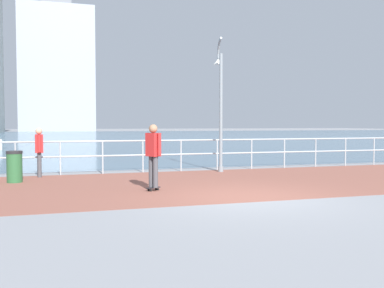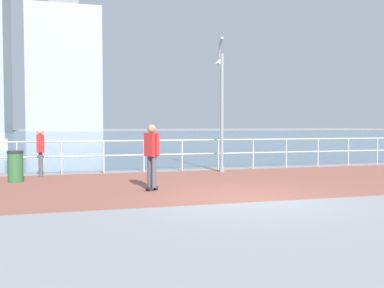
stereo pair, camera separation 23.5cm
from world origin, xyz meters
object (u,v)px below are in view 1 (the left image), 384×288
object	(u,v)px
lamppost	(220,98)
bystander	(39,148)
skateboarder	(153,151)
trash_bin	(14,167)

from	to	relation	value
lamppost	bystander	bearing A→B (deg)	179.28
skateboarder	trash_bin	size ratio (longest dim) A/B	1.84
skateboarder	bystander	xyz separation A→B (m)	(-2.95, 3.90, -0.09)
trash_bin	lamppost	bearing A→B (deg)	9.00
lamppost	bystander	size ratio (longest dim) A/B	3.01
skateboarder	trash_bin	bearing A→B (deg)	142.55
bystander	trash_bin	xyz separation A→B (m)	(-0.64, -1.16, -0.47)
lamppost	skateboarder	world-z (taller)	lamppost
skateboarder	trash_bin	xyz separation A→B (m)	(-3.58, 2.74, -0.56)
bystander	trash_bin	size ratio (longest dim) A/B	1.72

